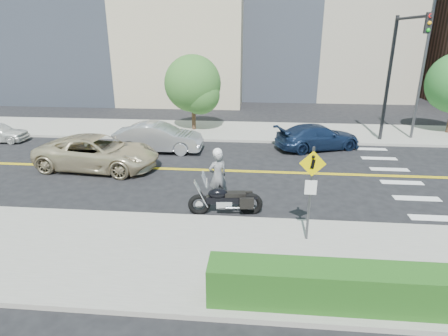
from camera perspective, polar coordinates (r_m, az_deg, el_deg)
ground_plane at (r=18.09m, az=-3.22°, el=-0.30°), size 120.00×120.00×0.00m
sidewalk_near at (r=11.44m, az=-8.81°, el=-12.94°), size 60.00×5.00×0.15m
sidewalk_far at (r=25.19m, az=-0.75°, el=5.73°), size 60.00×5.00×0.15m
hedge at (r=9.95m, az=25.47°, el=-16.45°), size 9.00×0.90×1.00m
lamp_post at (r=25.21m, az=27.98°, el=12.91°), size 0.16×0.16×8.00m
traffic_light at (r=23.15m, az=24.80°, el=14.27°), size 0.28×4.50×7.00m
pedestrian_sign at (r=11.43m, az=13.09°, el=-2.59°), size 0.78×0.08×3.00m
motorcyclist at (r=14.46m, az=-0.97°, el=-1.04°), size 0.88×0.78×2.14m
motorcycle at (r=13.47m, az=0.26°, el=-3.92°), size 2.68×1.07×1.59m
suv at (r=19.01m, az=-18.66°, el=2.24°), size 6.05×3.22×1.62m
parked_car_silver at (r=21.05m, az=-9.93°, el=4.60°), size 4.81×1.70×1.58m
parked_car_blue at (r=21.85m, az=14.10°, el=4.62°), size 5.22×3.56×1.40m
tree_far_a at (r=24.81m, az=-4.78°, el=12.70°), size 3.65×3.65×4.99m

